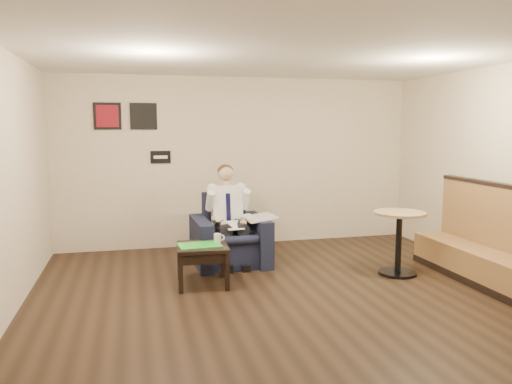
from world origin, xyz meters
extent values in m
plane|color=black|center=(0.00, 0.00, 0.00)|extent=(6.00, 6.00, 0.00)
cube|color=beige|center=(0.00, 3.00, 1.40)|extent=(6.00, 0.02, 2.80)
cube|color=beige|center=(0.00, -3.00, 1.40)|extent=(6.00, 0.02, 2.80)
cube|color=white|center=(0.00, 0.00, 2.80)|extent=(6.00, 6.00, 0.02)
cube|color=black|center=(-1.30, 2.98, 1.50)|extent=(0.32, 0.02, 0.20)
cube|color=maroon|center=(-2.10, 2.98, 2.15)|extent=(0.42, 0.03, 0.42)
cube|color=black|center=(-1.55, 2.98, 2.15)|extent=(0.42, 0.03, 0.42)
cube|color=black|center=(-0.40, 1.78, 0.50)|extent=(1.07, 1.07, 1.00)
cube|color=white|center=(-0.39, 1.54, 0.62)|extent=(0.26, 0.35, 0.01)
cube|color=silver|center=(0.02, 1.68, 0.68)|extent=(0.48, 0.58, 0.01)
cube|color=black|center=(-0.92, 0.89, 0.26)|extent=(0.67, 0.67, 0.51)
cube|color=green|center=(-0.96, 0.87, 0.52)|extent=(0.54, 0.40, 0.01)
cylinder|color=white|center=(-0.71, 1.02, 0.57)|extent=(0.10, 0.10, 0.11)
cube|color=black|center=(-0.85, 1.07, 0.52)|extent=(0.17, 0.12, 0.01)
cube|color=olive|center=(2.59, 0.09, 0.62)|extent=(0.58, 2.44, 1.25)
cylinder|color=tan|center=(1.71, 0.72, 0.43)|extent=(0.72, 0.72, 0.86)
camera|label=1|loc=(-1.73, -5.19, 1.99)|focal=35.00mm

